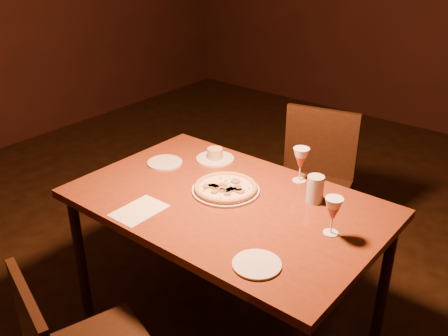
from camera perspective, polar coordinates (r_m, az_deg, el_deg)
The scene contains 11 objects.
dining_table at distance 2.25m, azimuth 0.32°, elevation -5.08°, with size 1.37×0.89×0.73m.
chair_far at distance 2.94m, azimuth 10.03°, elevation -1.24°, with size 0.52×0.52×0.89m.
pizza_plate at distance 2.28m, azimuth 0.20°, elevation -2.29°, with size 0.31×0.31×0.03m.
ramekin_saucer at distance 2.58m, azimuth -1.03°, elevation 1.38°, with size 0.20×0.20×0.06m.
wine_glass_far at distance 2.37m, azimuth 8.73°, elevation 0.37°, with size 0.08×0.08×0.17m, color #A54844, non-canonical shape.
wine_glass_right at distance 2.00m, azimuth 12.30°, elevation -5.38°, with size 0.07×0.07×0.16m, color #A54844, non-canonical shape.
water_tumbler at distance 2.21m, azimuth 10.37°, elevation -2.39°, with size 0.07×0.07×0.12m, color #ADB5BD.
side_plate_left at distance 2.56m, azimuth -6.78°, elevation 0.63°, with size 0.18×0.18×0.01m, color silver.
side_plate_near at distance 1.83m, azimuth 3.78°, elevation -10.93°, with size 0.18×0.18×0.01m, color silver.
menu_card at distance 2.17m, azimuth -9.67°, elevation -4.81°, with size 0.15×0.23×0.00m, color silver.
pendant_light at distance 1.94m, azimuth 0.39°, elevation 18.64°, with size 0.12×0.12×0.12m, color #F77F45.
Camera 1 is at (1.17, -1.34, 1.84)m, focal length 40.00 mm.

